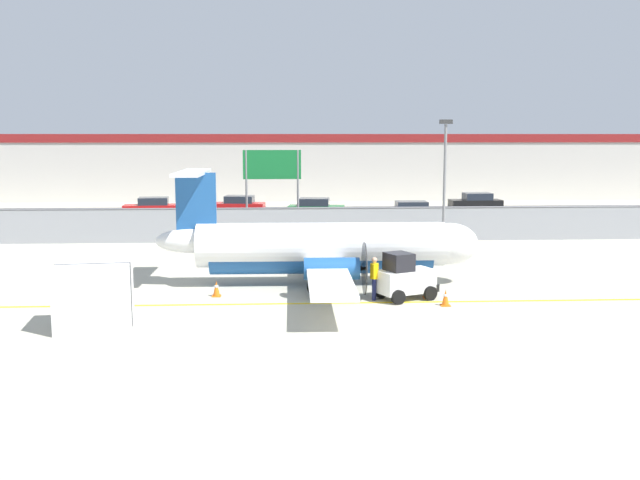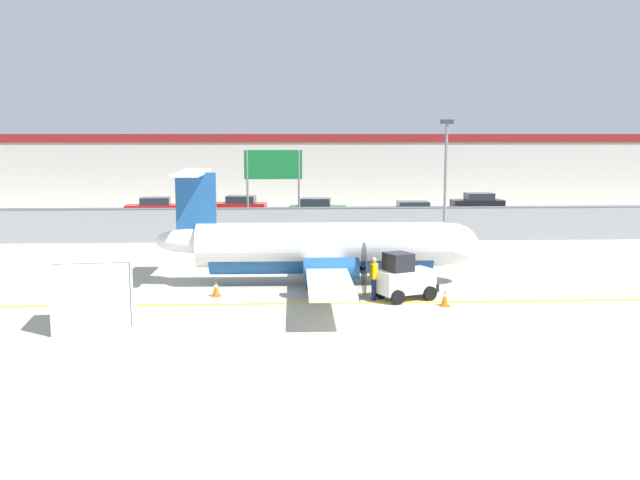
# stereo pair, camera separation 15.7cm
# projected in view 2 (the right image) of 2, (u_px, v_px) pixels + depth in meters

# --- Properties ---
(ground_plane) EXTENTS (140.00, 140.00, 0.01)m
(ground_plane) POSITION_uv_depth(u_px,v_px,m) (350.00, 303.00, 27.48)
(ground_plane) COLOR #B2AD99
(perimeter_fence) EXTENTS (98.00, 0.10, 2.10)m
(perimeter_fence) POSITION_uv_depth(u_px,v_px,m) (327.00, 223.00, 43.13)
(perimeter_fence) COLOR gray
(perimeter_fence) RESTS_ON ground
(parking_lot_strip) EXTENTS (98.00, 17.00, 0.12)m
(parking_lot_strip) POSITION_uv_depth(u_px,v_px,m) (318.00, 219.00, 54.64)
(parking_lot_strip) COLOR #38383A
(parking_lot_strip) RESTS_ON ground
(background_building) EXTENTS (91.00, 8.10, 6.50)m
(background_building) POSITION_uv_depth(u_px,v_px,m) (310.00, 166.00, 72.44)
(background_building) COLOR beige
(background_building) RESTS_ON ground
(commuter_airplane) EXTENTS (13.91, 16.01, 4.92)m
(commuter_airplane) POSITION_uv_depth(u_px,v_px,m) (327.00, 248.00, 30.68)
(commuter_airplane) COLOR white
(commuter_airplane) RESTS_ON ground
(baggage_tug) EXTENTS (2.58, 2.11, 1.88)m
(baggage_tug) POSITION_uv_depth(u_px,v_px,m) (404.00, 278.00, 27.96)
(baggage_tug) COLOR silver
(baggage_tug) RESTS_ON ground
(ground_crew_worker) EXTENTS (0.40, 0.55, 1.70)m
(ground_crew_worker) POSITION_uv_depth(u_px,v_px,m) (374.00, 276.00, 27.88)
(ground_crew_worker) COLOR #191E4C
(ground_crew_worker) RESTS_ON ground
(cargo_container) EXTENTS (2.61, 2.26, 2.20)m
(cargo_container) POSITION_uv_depth(u_px,v_px,m) (93.00, 296.00, 23.81)
(cargo_container) COLOR silver
(cargo_container) RESTS_ON ground
(traffic_cone_near_left) EXTENTS (0.36, 0.36, 0.64)m
(traffic_cone_near_left) POSITION_uv_depth(u_px,v_px,m) (445.00, 298.00, 26.96)
(traffic_cone_near_left) COLOR orange
(traffic_cone_near_left) RESTS_ON ground
(traffic_cone_near_right) EXTENTS (0.36, 0.36, 0.64)m
(traffic_cone_near_right) POSITION_uv_depth(u_px,v_px,m) (216.00, 289.00, 28.58)
(traffic_cone_near_right) COLOR orange
(traffic_cone_near_right) RESTS_ON ground
(traffic_cone_far_left) EXTENTS (0.36, 0.36, 0.64)m
(traffic_cone_far_left) POSITION_uv_depth(u_px,v_px,m) (428.00, 290.00, 28.26)
(traffic_cone_far_left) COLOR orange
(traffic_cone_far_left) RESTS_ON ground
(parked_car_0) EXTENTS (4.33, 2.27, 1.58)m
(parked_car_0) POSITION_uv_depth(u_px,v_px,m) (154.00, 208.00, 54.46)
(parked_car_0) COLOR red
(parked_car_0) RESTS_ON parking_lot_strip
(parked_car_1) EXTENTS (4.37, 2.37, 1.58)m
(parked_car_1) POSITION_uv_depth(u_px,v_px,m) (240.00, 206.00, 55.90)
(parked_car_1) COLOR red
(parked_car_1) RESTS_ON parking_lot_strip
(parked_car_2) EXTENTS (4.38, 2.42, 1.58)m
(parked_car_2) POSITION_uv_depth(u_px,v_px,m) (317.00, 209.00, 53.70)
(parked_car_2) COLOR #19662D
(parked_car_2) RESTS_ON parking_lot_strip
(parked_car_3) EXTENTS (4.21, 2.03, 1.58)m
(parked_car_3) POSITION_uv_depth(u_px,v_px,m) (411.00, 213.00, 51.15)
(parked_car_3) COLOR navy
(parked_car_3) RESTS_ON parking_lot_strip
(parked_car_4) EXTENTS (4.27, 2.14, 1.58)m
(parked_car_4) POSITION_uv_depth(u_px,v_px,m) (478.00, 203.00, 58.53)
(parked_car_4) COLOR black
(parked_car_4) RESTS_ON parking_lot_strip
(apron_light_pole) EXTENTS (0.70, 0.30, 7.27)m
(apron_light_pole) POSITION_uv_depth(u_px,v_px,m) (446.00, 173.00, 40.03)
(apron_light_pole) COLOR slate
(apron_light_pole) RESTS_ON ground
(highway_sign) EXTENTS (3.60, 0.14, 5.50)m
(highway_sign) POSITION_uv_depth(u_px,v_px,m) (273.00, 172.00, 44.16)
(highway_sign) COLOR slate
(highway_sign) RESTS_ON ground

